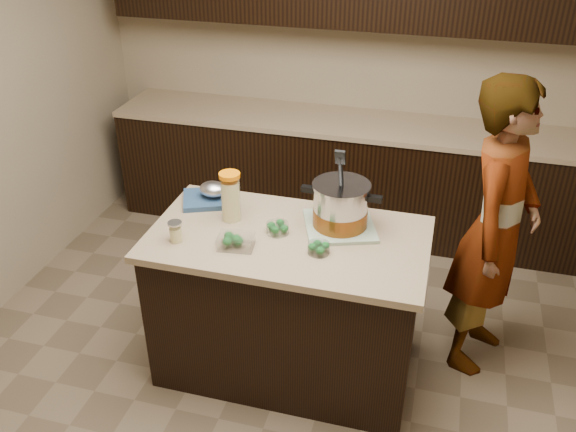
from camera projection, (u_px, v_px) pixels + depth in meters
name	position (u px, v px, depth m)	size (l,w,h in m)	color
ground_plane	(288.00, 364.00, 3.63)	(4.00, 4.00, 0.00)	brown
room_shell	(288.00, 84.00, 2.77)	(4.04, 4.04, 2.72)	tan
back_cabinets	(348.00, 113.00, 4.61)	(3.60, 0.63, 2.33)	black
island	(288.00, 304.00, 3.40)	(1.46, 0.81, 0.90)	black
dish_towel	(340.00, 226.00, 3.25)	(0.36, 0.36, 0.02)	#527B56
stock_pot	(340.00, 208.00, 3.19)	(0.43, 0.32, 0.43)	#B7B7BC
lemonade_pitcher	(231.00, 198.00, 3.26)	(0.15, 0.15, 0.27)	#CFC37E
mason_jar	(176.00, 232.00, 3.11)	(0.08, 0.08, 0.12)	#CFC37E
broccoli_tub_left	(278.00, 228.00, 3.19)	(0.16, 0.16, 0.06)	silver
broccoli_tub_right	(319.00, 249.00, 3.03)	(0.12, 0.12, 0.05)	silver
broccoli_tub_rect	(236.00, 242.00, 3.07)	(0.20, 0.15, 0.07)	silver
blue_tray	(211.00, 195.00, 3.48)	(0.37, 0.34, 0.12)	navy
person	(496.00, 230.00, 3.30)	(0.63, 0.41, 1.72)	gray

